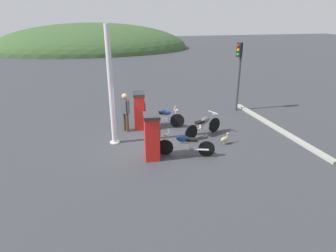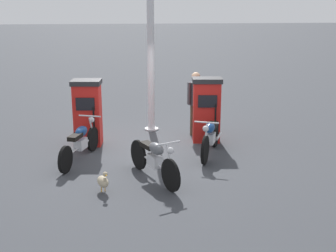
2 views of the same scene
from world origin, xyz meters
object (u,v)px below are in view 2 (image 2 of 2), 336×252
object	(u,v)px
motorcycle_extra	(154,158)
fuel_pump_near	(88,112)
canopy_support_pole	(151,51)
motorcycle_near_pump	(80,142)
attendant_person	(196,99)
wandering_duck	(103,181)
motorcycle_far_pump	(211,137)
fuel_pump_far	(207,110)

from	to	relation	value
motorcycle_extra	fuel_pump_near	bearing A→B (deg)	-149.15
motorcycle_extra	canopy_support_pole	world-z (taller)	canopy_support_pole
motorcycle_near_pump	attendant_person	size ratio (longest dim) A/B	1.17
wandering_duck	motorcycle_extra	bearing A→B (deg)	116.90
motorcycle_far_pump	fuel_pump_far	bearing A→B (deg)	175.07
fuel_pump_near	motorcycle_far_pump	distance (m)	3.21
fuel_pump_far	attendant_person	world-z (taller)	attendant_person
fuel_pump_near	motorcycle_far_pump	bearing A→B (deg)	69.28
motorcycle_far_pump	canopy_support_pole	bearing A→B (deg)	-151.80
motorcycle_near_pump	wandering_duck	size ratio (longest dim) A/B	4.33
fuel_pump_near	wandering_duck	world-z (taller)	fuel_pump_near
wandering_duck	canopy_support_pole	distance (m)	4.94
motorcycle_far_pump	wandering_duck	size ratio (longest dim) A/B	3.95
fuel_pump_far	motorcycle_near_pump	xyz separation A→B (m)	(1.22, -3.18, -0.41)
attendant_person	wandering_duck	distance (m)	4.51
canopy_support_pole	attendant_person	bearing A→B (deg)	62.91
canopy_support_pole	fuel_pump_far	bearing A→B (deg)	47.63
fuel_pump_far	canopy_support_pole	xyz separation A→B (m)	(-1.25, -1.37, 1.39)
fuel_pump_near	motorcycle_extra	world-z (taller)	fuel_pump_near
motorcycle_near_pump	attendant_person	bearing A→B (deg)	122.05
fuel_pump_far	wandering_duck	distance (m)	4.08
fuel_pump_near	motorcycle_extra	distance (m)	3.01
motorcycle_extra	attendant_person	bearing A→B (deg)	157.22
fuel_pump_far	motorcycle_far_pump	distance (m)	1.20
motorcycle_near_pump	fuel_pump_far	bearing A→B (deg)	110.98
fuel_pump_near	fuel_pump_far	distance (m)	3.07
motorcycle_far_pump	motorcycle_extra	size ratio (longest dim) A/B	0.98
fuel_pump_far	motorcycle_near_pump	size ratio (longest dim) A/B	0.83
motorcycle_near_pump	wandering_duck	xyz separation A→B (m)	(1.87, 0.59, -0.22)
motorcycle_extra	wandering_duck	size ratio (longest dim) A/B	4.02
fuel_pump_far	canopy_support_pole	world-z (taller)	canopy_support_pole
attendant_person	motorcycle_extra	bearing A→B (deg)	-22.78
motorcycle_far_pump	wandering_duck	distance (m)	3.18
motorcycle_near_pump	canopy_support_pole	distance (m)	3.55
canopy_support_pole	motorcycle_extra	bearing A→B (deg)	-2.57
attendant_person	canopy_support_pole	bearing A→B (deg)	-117.09
motorcycle_far_pump	motorcycle_extra	world-z (taller)	same
fuel_pump_far	motorcycle_near_pump	bearing A→B (deg)	-69.02
motorcycle_far_pump	motorcycle_extra	distance (m)	2.04
motorcycle_extra	fuel_pump_far	bearing A→B (deg)	148.96
fuel_pump_near	motorcycle_near_pump	world-z (taller)	fuel_pump_near
fuel_pump_near	attendant_person	size ratio (longest dim) A/B	0.97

